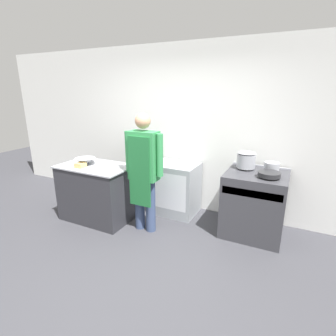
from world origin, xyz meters
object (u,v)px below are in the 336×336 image
person_cook (144,167)px  stock_pot (246,160)px  saute_pan (269,174)px  sauce_pot (272,167)px  fridge_unit (175,188)px  plastic_tub (81,165)px  stove (254,204)px  mixing_bowl (85,161)px

person_cook → stock_pot: size_ratio=6.66×
saute_pan → sauce_pot: 0.27m
fridge_unit → stock_pot: size_ratio=3.30×
person_cook → plastic_tub: person_cook is taller
stove → plastic_tub: bearing=-161.9°
stove → fridge_unit: bearing=174.7°
sauce_pot → stove: bearing=-140.5°
stock_pot → sauce_pot: stock_pot is taller
stove → person_cook: size_ratio=0.54×
stove → stock_pot: bearing=143.8°
mixing_bowl → sauce_pot: 2.73m
stove → saute_pan: saute_pan is taller
stove → fridge_unit: (-1.27, 0.12, -0.03)m
plastic_tub → sauce_pot: sauce_pot is taller
fridge_unit → sauce_pot: bearing=0.6°
saute_pan → fridge_unit: bearing=170.1°
person_cook → saute_pan: person_cook is taller
stove → plastic_tub: plastic_tub is taller
plastic_tub → saute_pan: size_ratio=0.45×
fridge_unit → stock_pot: (1.09, 0.02, 0.62)m
stove → stock_pot: stock_pot is taller
stock_pot → sauce_pot: bearing=0.0°
mixing_bowl → saute_pan: mixing_bowl is taller
person_cook → mixing_bowl: (-1.03, -0.04, -0.03)m
stove → person_cook: (-1.43, -0.60, 0.50)m
plastic_tub → stock_pot: stock_pot is taller
mixing_bowl → saute_pan: 2.67m
fridge_unit → saute_pan: 1.55m
person_cook → plastic_tub: bearing=-169.3°
fridge_unit → mixing_bowl: (-1.18, -0.76, 0.51)m
person_cook → saute_pan: (1.59, 0.47, -0.01)m
mixing_bowl → plastic_tub: 0.15m
plastic_tub → sauce_pot: size_ratio=0.64×
plastic_tub → stock_pot: 2.42m
sauce_pot → mixing_bowl: bearing=-163.4°
stock_pot → stove: bearing=-36.2°
stock_pot → sauce_pot: 0.35m
mixing_bowl → saute_pan: bearing=11.1°
person_cook → fridge_unit: bearing=77.9°
fridge_unit → saute_pan: bearing=-9.9°
stove → saute_pan: (0.16, -0.13, 0.50)m
stove → sauce_pot: size_ratio=4.58×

